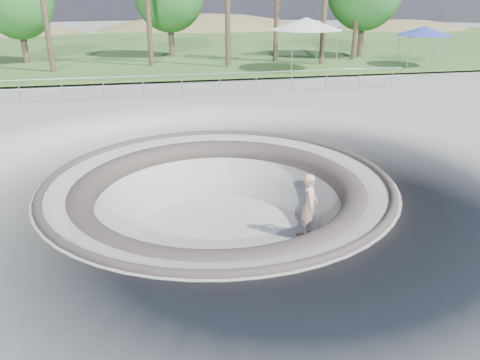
# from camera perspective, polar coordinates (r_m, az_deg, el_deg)

# --- Properties ---
(ground) EXTENTS (180.00, 180.00, 0.00)m
(ground) POSITION_cam_1_polar(r_m,az_deg,el_deg) (13.86, -2.65, -0.00)
(ground) COLOR #9A9A95
(ground) RESTS_ON ground
(skate_bowl) EXTENTS (14.00, 14.00, 4.10)m
(skate_bowl) POSITION_cam_1_polar(r_m,az_deg,el_deg) (14.64, -2.53, -6.66)
(skate_bowl) COLOR #9A9A95
(skate_bowl) RESTS_ON ground
(grass_strip) EXTENTS (180.00, 36.00, 0.12)m
(grass_strip) POSITION_cam_1_polar(r_m,az_deg,el_deg) (47.01, -9.48, 15.64)
(grass_strip) COLOR #365C24
(grass_strip) RESTS_ON ground
(distant_hills) EXTENTS (103.20, 45.00, 28.60)m
(distant_hills) POSITION_cam_1_polar(r_m,az_deg,el_deg) (71.16, -6.93, 11.96)
(distant_hills) COLOR olive
(distant_hills) RESTS_ON ground
(safety_railing) EXTENTS (25.00, 0.06, 1.03)m
(safety_railing) POSITION_cam_1_polar(r_m,az_deg,el_deg) (25.18, -7.09, 11.55)
(safety_railing) COLOR gray
(safety_railing) RESTS_ON ground
(skateboard) EXTENTS (0.74, 0.22, 0.08)m
(skateboard) POSITION_cam_1_polar(r_m,az_deg,el_deg) (14.79, 8.27, -6.61)
(skateboard) COLOR brown
(skateboard) RESTS_ON ground
(skater) EXTENTS (0.70, 0.85, 1.99)m
(skater) POSITION_cam_1_polar(r_m,az_deg,el_deg) (14.34, 8.48, -3.06)
(skater) COLOR #DAAC8D
(skater) RESTS_ON skateboard
(canopy_white) EXTENTS (6.61, 6.61, 3.35)m
(canopy_white) POSITION_cam_1_polar(r_m,az_deg,el_deg) (32.58, 8.09, 18.32)
(canopy_white) COLOR gray
(canopy_white) RESTS_ON ground
(canopy_blue) EXTENTS (5.19, 5.19, 2.70)m
(canopy_blue) POSITION_cam_1_polar(r_m,az_deg,el_deg) (36.39, 21.55, 16.54)
(canopy_blue) COLOR gray
(canopy_blue) RESTS_ON ground
(bushy_tree_left) EXTENTS (5.01, 4.56, 7.23)m
(bushy_tree_left) POSITION_cam_1_polar(r_m,az_deg,el_deg) (38.77, -25.57, 19.22)
(bushy_tree_left) COLOR brown
(bushy_tree_left) RESTS_ON ground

